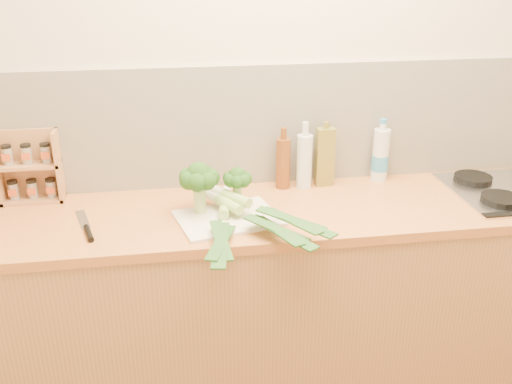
# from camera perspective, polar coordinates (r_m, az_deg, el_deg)

# --- Properties ---
(room_shell) EXTENTS (3.50, 3.50, 3.50)m
(room_shell) POSITION_cam_1_polar(r_m,az_deg,el_deg) (2.56, 2.45, 6.72)
(room_shell) COLOR beige
(room_shell) RESTS_ON ground
(counter) EXTENTS (3.20, 0.62, 0.90)m
(counter) POSITION_cam_1_polar(r_m,az_deg,el_deg) (2.61, 3.44, -10.48)
(counter) COLOR #A97A46
(counter) RESTS_ON ground
(chopping_board) EXTENTS (0.45, 0.37, 0.01)m
(chopping_board) POSITION_cam_1_polar(r_m,az_deg,el_deg) (2.27, -2.82, -2.64)
(chopping_board) COLOR beige
(chopping_board) RESTS_ON counter
(broccoli_left) EXTENTS (0.16, 0.16, 0.21)m
(broccoli_left) POSITION_cam_1_polar(r_m,az_deg,el_deg) (2.26, -5.72, 1.34)
(broccoli_left) COLOR #A0BC6E
(broccoli_left) RESTS_ON chopping_board
(broccoli_right) EXTENTS (0.12, 0.12, 0.17)m
(broccoli_right) POSITION_cam_1_polar(r_m,az_deg,el_deg) (2.33, -1.87, 1.26)
(broccoli_right) COLOR #A0BC6E
(broccoli_right) RESTS_ON chopping_board
(leek_front) EXTENTS (0.16, 0.66, 0.04)m
(leek_front) POSITION_cam_1_polar(r_m,az_deg,el_deg) (2.23, -3.26, -2.39)
(leek_front) COLOR white
(leek_front) RESTS_ON chopping_board
(leek_mid) EXTENTS (0.38, 0.60, 0.04)m
(leek_mid) POSITION_cam_1_polar(r_m,az_deg,el_deg) (2.22, -1.50, -1.91)
(leek_mid) COLOR white
(leek_mid) RESTS_ON chopping_board
(leek_back) EXTENTS (0.44, 0.56, 0.04)m
(leek_back) POSITION_cam_1_polar(r_m,az_deg,el_deg) (2.24, -0.60, -1.19)
(leek_back) COLOR white
(leek_back) RESTS_ON chopping_board
(chefs_knife) EXTENTS (0.11, 0.30, 0.02)m
(chefs_knife) POSITION_cam_1_polar(r_m,az_deg,el_deg) (2.27, -16.53, -3.64)
(chefs_knife) COLOR silver
(chefs_knife) RESTS_ON counter
(spice_rack) EXTENTS (0.26, 0.10, 0.31)m
(spice_rack) POSITION_cam_1_polar(r_m,az_deg,el_deg) (2.58, -21.64, 2.01)
(spice_rack) COLOR tan
(spice_rack) RESTS_ON counter
(oil_tin) EXTENTS (0.08, 0.05, 0.30)m
(oil_tin) POSITION_cam_1_polar(r_m,az_deg,el_deg) (2.58, 6.89, 3.54)
(oil_tin) COLOR olive
(oil_tin) RESTS_ON counter
(glass_bottle) EXTENTS (0.07, 0.07, 0.30)m
(glass_bottle) POSITION_cam_1_polar(r_m,az_deg,el_deg) (2.55, 4.86, 3.18)
(glass_bottle) COLOR silver
(glass_bottle) RESTS_ON counter
(amber_bottle) EXTENTS (0.06, 0.06, 0.28)m
(amber_bottle) POSITION_cam_1_polar(r_m,az_deg,el_deg) (2.54, 2.73, 2.98)
(amber_bottle) COLOR brown
(amber_bottle) RESTS_ON counter
(water_bottle) EXTENTS (0.08, 0.08, 0.27)m
(water_bottle) POSITION_cam_1_polar(r_m,az_deg,el_deg) (2.68, 12.33, 3.49)
(water_bottle) COLOR silver
(water_bottle) RESTS_ON counter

